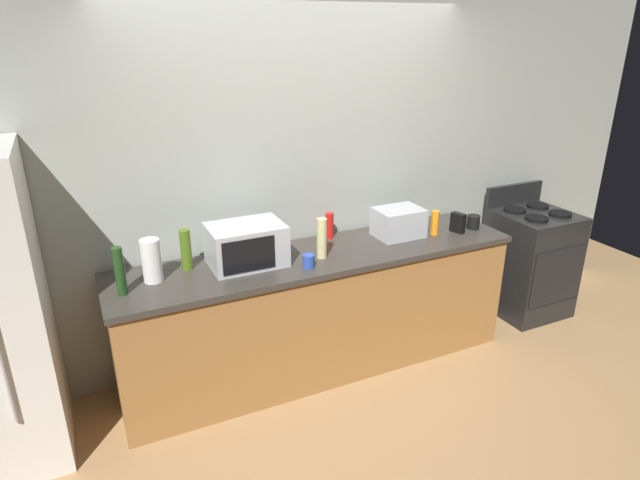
% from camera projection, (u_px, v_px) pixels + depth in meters
% --- Properties ---
extents(ground_plane, '(8.00, 8.00, 0.00)m').
position_uv_depth(ground_plane, '(345.00, 395.00, 3.67)').
color(ground_plane, '#A87F51').
extents(back_wall, '(6.40, 0.10, 2.70)m').
position_uv_depth(back_wall, '(296.00, 176.00, 3.85)').
color(back_wall, '#9EA399').
rests_on(back_wall, ground_plane).
extents(counter_run, '(2.84, 0.64, 0.90)m').
position_uv_depth(counter_run, '(320.00, 311.00, 3.84)').
color(counter_run, '#9E6B38').
rests_on(counter_run, ground_plane).
extents(stove_range, '(0.60, 0.61, 1.08)m').
position_uv_depth(stove_range, '(529.00, 262.00, 4.63)').
color(stove_range, black).
rests_on(stove_range, ground_plane).
extents(microwave, '(0.48, 0.35, 0.27)m').
position_uv_depth(microwave, '(246.00, 245.00, 3.46)').
color(microwave, '#B7BABF').
rests_on(microwave, counter_run).
extents(toaster_oven, '(0.34, 0.26, 0.21)m').
position_uv_depth(toaster_oven, '(398.00, 222.00, 3.95)').
color(toaster_oven, '#B7BABF').
rests_on(toaster_oven, counter_run).
extents(paper_towel_roll, '(0.12, 0.12, 0.27)m').
position_uv_depth(paper_towel_roll, '(152.00, 261.00, 3.23)').
color(paper_towel_roll, white).
rests_on(paper_towel_roll, counter_run).
extents(cordless_phone, '(0.08, 0.12, 0.15)m').
position_uv_depth(cordless_phone, '(458.00, 223.00, 4.03)').
color(cordless_phone, black).
rests_on(cordless_phone, counter_run).
extents(bottle_dish_soap, '(0.06, 0.06, 0.18)m').
position_uv_depth(bottle_dish_soap, '(435.00, 223.00, 3.98)').
color(bottle_dish_soap, orange).
rests_on(bottle_dish_soap, counter_run).
extents(bottle_olive_oil, '(0.07, 0.07, 0.27)m').
position_uv_depth(bottle_olive_oil, '(186.00, 250.00, 3.39)').
color(bottle_olive_oil, '#4C6B19').
rests_on(bottle_olive_oil, counter_run).
extents(bottle_hot_sauce, '(0.06, 0.06, 0.19)m').
position_uv_depth(bottle_hot_sauce, '(329.00, 226.00, 3.91)').
color(bottle_hot_sauce, red).
rests_on(bottle_hot_sauce, counter_run).
extents(bottle_wine, '(0.06, 0.06, 0.29)m').
position_uv_depth(bottle_wine, '(120.00, 271.00, 3.06)').
color(bottle_wine, '#1E3F19').
rests_on(bottle_wine, counter_run).
extents(bottle_vinegar, '(0.07, 0.07, 0.28)m').
position_uv_depth(bottle_vinegar, '(322.00, 238.00, 3.56)').
color(bottle_vinegar, beige).
rests_on(bottle_vinegar, counter_run).
extents(mug_blue, '(0.08, 0.08, 0.09)m').
position_uv_depth(mug_blue, '(309.00, 261.00, 3.45)').
color(mug_blue, '#2D4CB2').
rests_on(mug_blue, counter_run).
extents(mug_black, '(0.10, 0.10, 0.11)m').
position_uv_depth(mug_black, '(473.00, 222.00, 4.11)').
color(mug_black, black).
rests_on(mug_black, counter_run).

